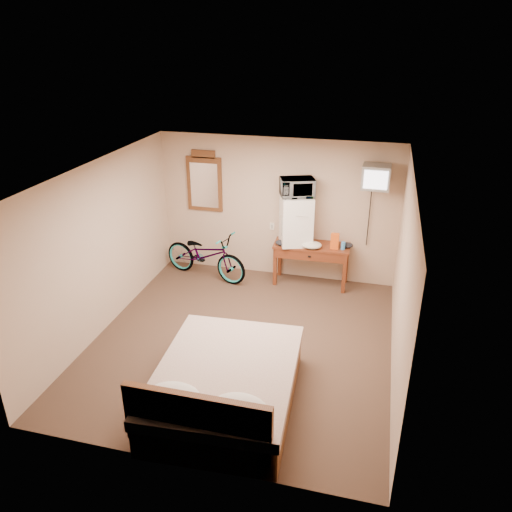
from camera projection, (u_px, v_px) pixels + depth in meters
The scene contains 13 objects.
room at pixel (241, 263), 6.70m from camera, with size 4.60×4.64×2.50m.
desk at pixel (311, 252), 8.57m from camera, with size 1.31×0.54×0.75m.
mini_fridge at pixel (296, 220), 8.44m from camera, with size 0.65×0.64×0.84m.
microwave at pixel (297, 187), 8.20m from camera, with size 0.55×0.37×0.30m, color white.
snack_bag at pixel (335, 241), 8.34m from camera, with size 0.14×0.08×0.27m, color #E95614.
blue_cup at pixel (343, 246), 8.35m from camera, with size 0.07×0.07×0.13m, color #4192DD.
cloth_cream at pixel (311, 245), 8.40m from camera, with size 0.36×0.27×0.11m, color beige.
cloth_dark_a at pixel (282, 243), 8.51m from camera, with size 0.24×0.18×0.09m, color black.
cloth_dark_b at pixel (347, 245), 8.42m from camera, with size 0.19×0.16×0.09m, color black.
crt_television at pixel (376, 177), 7.80m from camera, with size 0.44×0.56×0.38m.
wall_mirror at pixel (204, 182), 8.84m from camera, with size 0.65×0.04×1.09m.
bicycle at pixel (205, 255), 8.93m from camera, with size 0.58×1.66×0.88m, color black.
bed at pixel (225, 387), 5.85m from camera, with size 1.71×2.20×0.90m.
Camera 1 is at (1.70, -5.82, 4.13)m, focal length 35.00 mm.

